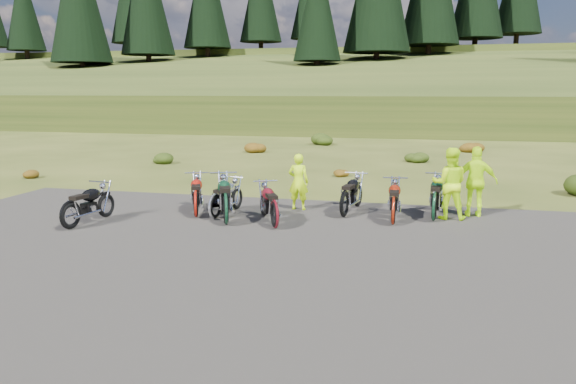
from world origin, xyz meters
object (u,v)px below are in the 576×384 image
(motorcycle_3, at_px, (215,220))
(motorcycle_7, at_px, (434,222))
(motorcycle_0, at_px, (71,230))
(person_middle, at_px, (298,183))

(motorcycle_3, distance_m, motorcycle_7, 5.74)
(motorcycle_0, height_order, person_middle, person_middle)
(motorcycle_0, relative_size, person_middle, 1.25)
(motorcycle_0, distance_m, motorcycle_3, 3.59)
(motorcycle_0, xyz_separation_m, motorcycle_7, (8.69, 2.99, 0.00))
(motorcycle_7, relative_size, person_middle, 1.34)
(person_middle, bearing_deg, motorcycle_0, 37.85)
(motorcycle_0, xyz_separation_m, person_middle, (4.94, 3.58, 0.80))
(motorcycle_3, height_order, motorcycle_7, motorcycle_7)
(motorcycle_3, bearing_deg, person_middle, -40.18)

